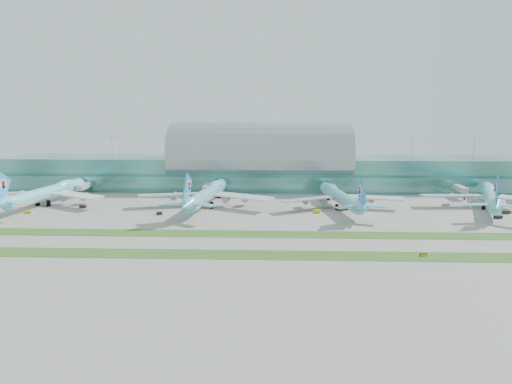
{
  "coord_description": "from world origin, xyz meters",
  "views": [
    {
      "loc": [
        10.26,
        -201.79,
        52.74
      ],
      "look_at": [
        0.0,
        55.0,
        9.0
      ],
      "focal_mm": 35.0,
      "sensor_mm": 36.0,
      "label": 1
    }
  ],
  "objects_px": {
    "airliner_a": "(47,192)",
    "airliner_b": "(208,193)",
    "taxiway_sign_east": "(423,255)",
    "airliner_c": "(340,196)",
    "terminal": "(260,166)",
    "airliner_d": "(490,196)"
  },
  "relations": [
    {
      "from": "taxiway_sign_east",
      "to": "airliner_a",
      "type": "bearing_deg",
      "value": 143.07
    },
    {
      "from": "terminal",
      "to": "airliner_b",
      "type": "distance_m",
      "value": 73.21
    },
    {
      "from": "airliner_b",
      "to": "airliner_c",
      "type": "distance_m",
      "value": 70.74
    },
    {
      "from": "airliner_a",
      "to": "airliner_c",
      "type": "relative_size",
      "value": 1.09
    },
    {
      "from": "airliner_a",
      "to": "airliner_b",
      "type": "height_order",
      "value": "airliner_b"
    },
    {
      "from": "airliner_d",
      "to": "airliner_c",
      "type": "bearing_deg",
      "value": -158.54
    },
    {
      "from": "terminal",
      "to": "taxiway_sign_east",
      "type": "distance_m",
      "value": 168.95
    },
    {
      "from": "airliner_c",
      "to": "airliner_b",
      "type": "bearing_deg",
      "value": 168.76
    },
    {
      "from": "terminal",
      "to": "airliner_a",
      "type": "xyz_separation_m",
      "value": [
        -114.88,
        -66.11,
        -7.24
      ]
    },
    {
      "from": "taxiway_sign_east",
      "to": "airliner_d",
      "type": "bearing_deg",
      "value": 45.73
    },
    {
      "from": "taxiway_sign_east",
      "to": "airliner_c",
      "type": "bearing_deg",
      "value": 92.33
    },
    {
      "from": "terminal",
      "to": "airliner_d",
      "type": "relative_size",
      "value": 4.38
    },
    {
      "from": "airliner_b",
      "to": "airliner_c",
      "type": "xyz_separation_m",
      "value": [
        70.7,
        -2.27,
        -0.74
      ]
    },
    {
      "from": "airliner_a",
      "to": "taxiway_sign_east",
      "type": "distance_m",
      "value": 199.73
    },
    {
      "from": "airliner_a",
      "to": "taxiway_sign_east",
      "type": "bearing_deg",
      "value": -18.65
    },
    {
      "from": "taxiway_sign_east",
      "to": "airliner_b",
      "type": "bearing_deg",
      "value": 125.36
    },
    {
      "from": "terminal",
      "to": "taxiway_sign_east",
      "type": "bearing_deg",
      "value": -67.9
    },
    {
      "from": "airliner_a",
      "to": "airliner_b",
      "type": "xyz_separation_m",
      "value": [
        88.53,
        -1.82,
        0.17
      ]
    },
    {
      "from": "terminal",
      "to": "airliner_a",
      "type": "bearing_deg",
      "value": -150.08
    },
    {
      "from": "airliner_b",
      "to": "airliner_a",
      "type": "bearing_deg",
      "value": -174.59
    },
    {
      "from": "airliner_a",
      "to": "taxiway_sign_east",
      "type": "height_order",
      "value": "airliner_a"
    },
    {
      "from": "airliner_a",
      "to": "airliner_c",
      "type": "xyz_separation_m",
      "value": [
        159.23,
        -4.09,
        -0.57
      ]
    }
  ]
}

